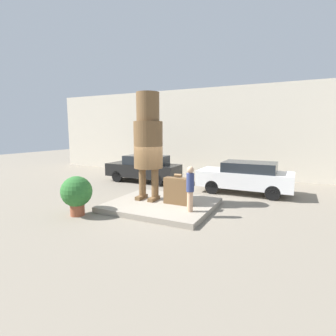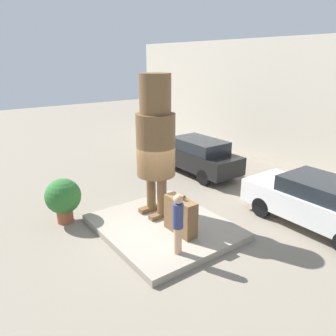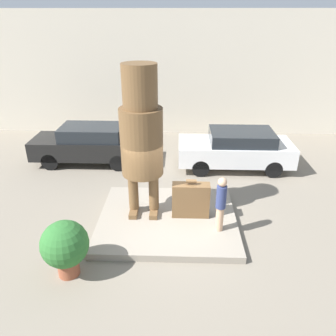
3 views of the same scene
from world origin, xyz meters
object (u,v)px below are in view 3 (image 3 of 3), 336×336
(parked_car_white, at_px, (236,148))
(parked_car_black, at_px, (89,144))
(statue_figure, at_px, (141,132))
(giant_suitcase, at_px, (191,200))
(planter_pot, at_px, (65,246))
(tourist, at_px, (221,202))

(parked_car_white, bearing_deg, parked_car_black, -2.68)
(statue_figure, bearing_deg, giant_suitcase, -5.01)
(giant_suitcase, xyz_separation_m, planter_pot, (-3.05, -2.40, 0.11))
(statue_figure, distance_m, planter_pot, 3.59)
(tourist, height_order, parked_car_white, tourist)
(parked_car_white, relative_size, planter_pot, 3.08)
(tourist, bearing_deg, planter_pot, -156.53)
(statue_figure, bearing_deg, planter_pot, -122.66)
(statue_figure, xyz_separation_m, tourist, (2.24, -0.85, -1.72))
(statue_figure, height_order, parked_car_black, statue_figure)
(statue_figure, relative_size, planter_pot, 3.02)
(statue_figure, relative_size, tourist, 2.69)
(giant_suitcase, xyz_separation_m, tourist, (0.80, -0.72, 0.37))
(giant_suitcase, distance_m, tourist, 1.14)
(parked_car_white, bearing_deg, tourist, 76.12)
(statue_figure, relative_size, parked_car_black, 0.99)
(statue_figure, xyz_separation_m, parked_car_white, (3.40, 3.83, -1.98))
(parked_car_black, bearing_deg, giant_suitcase, 134.60)
(parked_car_white, bearing_deg, statue_figure, 48.44)
(parked_car_black, height_order, parked_car_white, parked_car_black)
(tourist, xyz_separation_m, parked_car_black, (-4.99, 4.97, -0.25))
(tourist, bearing_deg, giant_suitcase, 138.02)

